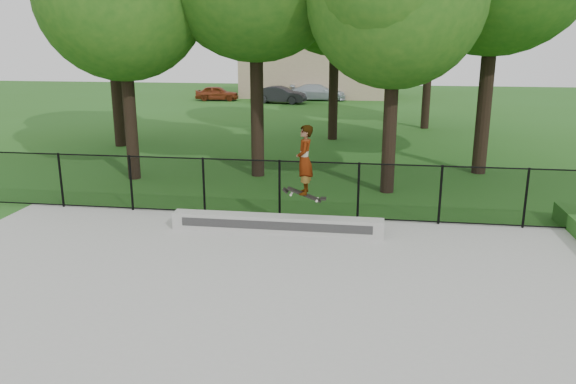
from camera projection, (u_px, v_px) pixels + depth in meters
name	position (u px, v px, depth m)	size (l,w,h in m)	color
ground	(220.00, 333.00, 8.90)	(100.00, 100.00, 0.00)	#265919
concrete_slab	(220.00, 331.00, 8.89)	(14.00, 12.00, 0.06)	#ACACA7
grind_ledge	(277.00, 224.00, 13.30)	(5.03, 0.40, 0.41)	#ACABA7
car_a	(217.00, 93.00, 42.06)	(1.29, 3.18, 1.09)	maroon
car_b	(280.00, 95.00, 40.21)	(1.28, 3.33, 1.21)	black
car_c	(318.00, 92.00, 42.16)	(1.69, 3.81, 1.20)	#AEBBC5
skater_airborne	(305.00, 161.00, 12.74)	(0.80, 0.61, 1.81)	black
chainlink_fence	(280.00, 189.00, 14.32)	(16.06, 0.06, 1.50)	black
distant_building	(320.00, 69.00, 44.86)	(12.40, 6.40, 4.30)	tan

